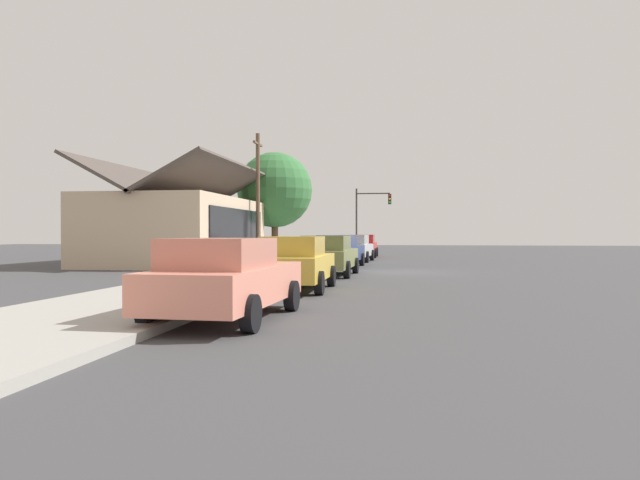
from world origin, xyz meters
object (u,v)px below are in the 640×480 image
shade_tree (275,190)px  traffic_light_main (370,210)px  utility_pole_wooden (258,195)px  car_cherry (363,246)px  fire_hydrant_red (285,264)px  car_navy (339,251)px  car_olive (328,255)px  car_silver (354,248)px  car_mustard (295,263)px  car_coral (226,278)px

shade_tree → traffic_light_main: shade_tree is taller
shade_tree → utility_pole_wooden: bearing=-177.5°
car_cherry → traffic_light_main: traffic_light_main is taller
shade_tree → fire_hydrant_red: bearing=-165.8°
car_cherry → car_navy: bearing=178.6°
car_cherry → car_olive: bearing=179.7°
traffic_light_main → utility_pole_wooden: (-13.06, 5.66, 0.44)m
car_olive → car_silver: bearing=1.7°
car_olive → fire_hydrant_red: 1.75m
utility_pole_wooden → car_olive: bearing=-152.2°
car_navy → car_cherry: (12.80, -0.20, -0.00)m
fire_hydrant_red → car_navy: bearing=-11.2°
car_silver → fire_hydrant_red: (-12.81, 1.45, -0.32)m
car_mustard → car_silver: (18.39, 0.01, 0.00)m
traffic_light_main → fire_hydrant_red: traffic_light_main is taller
utility_pole_wooden → car_silver: bearing=-74.2°
car_navy → shade_tree: bearing=32.1°
car_olive → fire_hydrant_red: size_ratio=6.78×
car_mustard → fire_hydrant_red: size_ratio=6.25×
car_mustard → car_navy: size_ratio=0.89×
car_navy → shade_tree: shade_tree is taller
car_olive → car_cherry: size_ratio=1.11×
car_mustard → utility_pole_wooden: bearing=17.4°
car_navy → fire_hydrant_red: bearing=172.1°
traffic_light_main → fire_hydrant_red: bearing=176.1°
fire_hydrant_red → car_coral: bearing=-173.7°
car_silver → utility_pole_wooden: utility_pole_wooden is taller
shade_tree → fire_hydrant_red: shade_tree is taller
car_mustard → traffic_light_main: traffic_light_main is taller
car_coral → car_olive: (12.43, -0.29, 0.00)m
car_coral → utility_pole_wooden: (23.03, 5.30, 3.11)m
car_olive → utility_pole_wooden: utility_pole_wooden is taller
car_cherry → shade_tree: (-2.71, 5.74, 3.77)m
car_olive → car_coral: bearing=179.8°
car_coral → traffic_light_main: size_ratio=0.93×
car_coral → shade_tree: 29.25m
car_cherry → shade_tree: shade_tree is taller
shade_tree → car_coral: bearing=-169.0°
car_silver → shade_tree: 7.86m
car_mustard → car_coral: bearing=177.8°
car_navy → car_silver: size_ratio=1.08×
car_olive → shade_tree: shade_tree is taller
car_cherry → fire_hydrant_red: size_ratio=6.11×
car_cherry → utility_pole_wooden: bearing=145.4°
car_navy → fire_hydrant_red: 6.75m
traffic_light_main → utility_pole_wooden: size_ratio=0.69×
car_navy → fire_hydrant_red: size_ratio=7.00×
shade_tree → utility_pole_wooden: utility_pole_wooden is taller
car_silver → fire_hydrant_red: bearing=176.3°
utility_pole_wooden → fire_hydrant_red: utility_pole_wooden is taller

